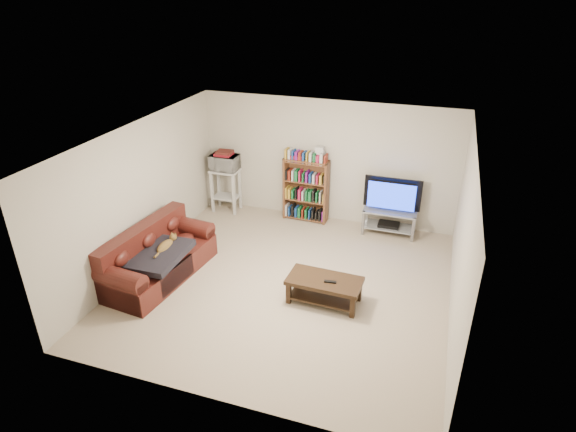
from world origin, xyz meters
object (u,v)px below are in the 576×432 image
at_px(coffee_table, 324,286).
at_px(tv_stand, 389,218).
at_px(bookshelf, 306,189).
at_px(sofa, 156,259).

distance_m(coffee_table, tv_stand, 2.55).
distance_m(tv_stand, bookshelf, 1.71).
bearing_deg(sofa, bookshelf, 64.16).
distance_m(sofa, coffee_table, 2.76).
bearing_deg(sofa, coffee_table, 9.76).
relative_size(sofa, bookshelf, 1.64).
xyz_separation_m(sofa, bookshelf, (1.72, 2.73, 0.35)).
bearing_deg(coffee_table, bookshelf, 114.39).
bearing_deg(tv_stand, bookshelf, 176.96).
xyz_separation_m(coffee_table, tv_stand, (0.63, 2.47, 0.06)).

